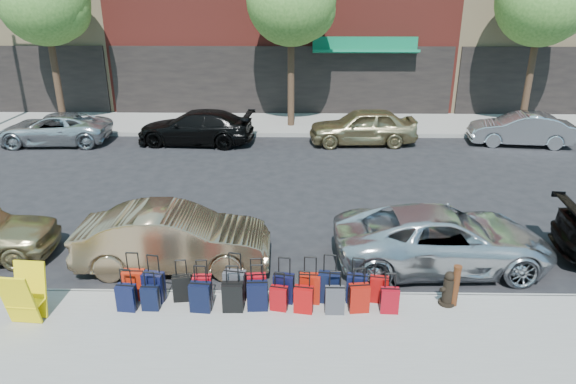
{
  "coord_description": "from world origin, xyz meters",
  "views": [
    {
      "loc": [
        0.79,
        -13.51,
        5.93
      ],
      "look_at": [
        0.57,
        -1.5,
        1.18
      ],
      "focal_mm": 32.0,
      "sensor_mm": 36.0,
      "label": 1
    }
  ],
  "objects_px": {
    "suitcase_front_5": "(257,287)",
    "bollard": "(456,285)",
    "tree_right": "(546,3)",
    "tree_left": "(48,3)",
    "car_far_2": "(363,126)",
    "car_near_2": "(442,238)",
    "car_far_1": "(196,127)",
    "car_near_1": "(174,238)",
    "car_far_3": "(520,129)",
    "tree_center": "(295,3)",
    "display_rack": "(25,295)",
    "car_far_0": "(54,129)",
    "fire_hydrant": "(448,289)"
  },
  "relations": [
    {
      "from": "car_far_3",
      "to": "bollard",
      "type": "bearing_deg",
      "value": -19.37
    },
    {
      "from": "car_near_2",
      "to": "display_rack",
      "type": "bearing_deg",
      "value": 104.14
    },
    {
      "from": "car_near_1",
      "to": "car_far_0",
      "type": "distance_m",
      "value": 12.29
    },
    {
      "from": "car_far_3",
      "to": "car_far_0",
      "type": "bearing_deg",
      "value": -81.99
    },
    {
      "from": "tree_right",
      "to": "fire_hydrant",
      "type": "bearing_deg",
      "value": -117.22
    },
    {
      "from": "tree_left",
      "to": "car_near_2",
      "type": "bearing_deg",
      "value": -41.9
    },
    {
      "from": "tree_left",
      "to": "car_far_2",
      "type": "xyz_separation_m",
      "value": [
        13.32,
        -2.52,
        -4.67
      ]
    },
    {
      "from": "car_near_2",
      "to": "car_far_0",
      "type": "bearing_deg",
      "value": 51.07
    },
    {
      "from": "display_rack",
      "to": "car_near_1",
      "type": "bearing_deg",
      "value": 50.83
    },
    {
      "from": "tree_center",
      "to": "car_far_0",
      "type": "height_order",
      "value": "tree_center"
    },
    {
      "from": "tree_left",
      "to": "display_rack",
      "type": "xyz_separation_m",
      "value": [
        5.64,
        -15.02,
        -4.73
      ]
    },
    {
      "from": "suitcase_front_5",
      "to": "bollard",
      "type": "relative_size",
      "value": 1.04
    },
    {
      "from": "tree_right",
      "to": "car_far_3",
      "type": "xyz_separation_m",
      "value": [
        -1.28,
        -2.55,
        -4.76
      ]
    },
    {
      "from": "car_far_3",
      "to": "fire_hydrant",
      "type": "bearing_deg",
      "value": -19.89
    },
    {
      "from": "bollard",
      "to": "car_far_1",
      "type": "height_order",
      "value": "car_far_1"
    },
    {
      "from": "car_near_2",
      "to": "car_far_2",
      "type": "height_order",
      "value": "car_far_2"
    },
    {
      "from": "car_far_3",
      "to": "car_far_2",
      "type": "bearing_deg",
      "value": -82.77
    },
    {
      "from": "car_far_3",
      "to": "tree_right",
      "type": "bearing_deg",
      "value": 160.74
    },
    {
      "from": "car_near_1",
      "to": "suitcase_front_5",
      "type": "bearing_deg",
      "value": -130.04
    },
    {
      "from": "bollard",
      "to": "car_far_0",
      "type": "distance_m",
      "value": 17.5
    },
    {
      "from": "tree_center",
      "to": "suitcase_front_5",
      "type": "height_order",
      "value": "tree_center"
    },
    {
      "from": "car_near_1",
      "to": "bollard",
      "type": "bearing_deg",
      "value": -107.82
    },
    {
      "from": "car_far_0",
      "to": "car_far_3",
      "type": "height_order",
      "value": "car_far_3"
    },
    {
      "from": "bollard",
      "to": "car_near_2",
      "type": "relative_size",
      "value": 0.18
    },
    {
      "from": "display_rack",
      "to": "car_far_2",
      "type": "distance_m",
      "value": 14.66
    },
    {
      "from": "tree_center",
      "to": "car_far_1",
      "type": "height_order",
      "value": "tree_center"
    },
    {
      "from": "tree_right",
      "to": "bollard",
      "type": "height_order",
      "value": "tree_right"
    },
    {
      "from": "tree_left",
      "to": "display_rack",
      "type": "distance_m",
      "value": 16.72
    },
    {
      "from": "car_near_2",
      "to": "car_far_1",
      "type": "bearing_deg",
      "value": 34.48
    },
    {
      "from": "bollard",
      "to": "car_near_1",
      "type": "height_order",
      "value": "car_near_1"
    },
    {
      "from": "tree_center",
      "to": "tree_right",
      "type": "xyz_separation_m",
      "value": [
        10.5,
        0.0,
        0.0
      ]
    },
    {
      "from": "tree_left",
      "to": "suitcase_front_5",
      "type": "height_order",
      "value": "tree_left"
    },
    {
      "from": "display_rack",
      "to": "car_far_3",
      "type": "distance_m",
      "value": 18.8
    },
    {
      "from": "tree_right",
      "to": "car_far_1",
      "type": "relative_size",
      "value": 1.53
    },
    {
      "from": "car_near_2",
      "to": "car_near_1",
      "type": "bearing_deg",
      "value": 89.1
    },
    {
      "from": "car_far_2",
      "to": "tree_left",
      "type": "bearing_deg",
      "value": -103.19
    },
    {
      "from": "tree_left",
      "to": "car_near_1",
      "type": "xyz_separation_m",
      "value": [
        7.88,
        -12.7,
        -4.7
      ]
    },
    {
      "from": "fire_hydrant",
      "to": "display_rack",
      "type": "bearing_deg",
      "value": 159.96
    },
    {
      "from": "car_near_2",
      "to": "suitcase_front_5",
      "type": "bearing_deg",
      "value": 110.4
    },
    {
      "from": "tree_right",
      "to": "car_far_2",
      "type": "bearing_deg",
      "value": -161.81
    },
    {
      "from": "display_rack",
      "to": "suitcase_front_5",
      "type": "bearing_deg",
      "value": 14.99
    },
    {
      "from": "fire_hydrant",
      "to": "car_far_0",
      "type": "distance_m",
      "value": 17.39
    },
    {
      "from": "suitcase_front_5",
      "to": "car_near_1",
      "type": "relative_size",
      "value": 0.21
    },
    {
      "from": "tree_left",
      "to": "car_far_2",
      "type": "relative_size",
      "value": 1.68
    },
    {
      "from": "tree_right",
      "to": "car_far_2",
      "type": "relative_size",
      "value": 1.68
    },
    {
      "from": "tree_center",
      "to": "car_far_1",
      "type": "relative_size",
      "value": 1.53
    },
    {
      "from": "tree_left",
      "to": "car_near_1",
      "type": "distance_m",
      "value": 15.66
    },
    {
      "from": "suitcase_front_5",
      "to": "car_far_3",
      "type": "height_order",
      "value": "car_far_3"
    },
    {
      "from": "tree_center",
      "to": "car_far_0",
      "type": "bearing_deg",
      "value": -164.44
    },
    {
      "from": "tree_left",
      "to": "tree_center",
      "type": "height_order",
      "value": "same"
    }
  ]
}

